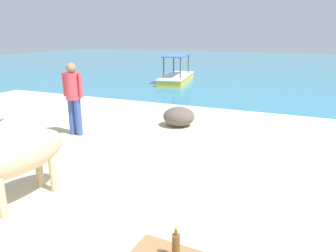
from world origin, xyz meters
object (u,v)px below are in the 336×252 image
person_standing (73,94)px  bottle (176,246)px  cow (15,155)px  boat_yellow (177,76)px

person_standing → bottle: bearing=-133.5°
cow → boat_yellow: boat_yellow is taller
cow → person_standing: person_standing is taller
bottle → person_standing: (-3.84, 3.40, 0.41)m
boat_yellow → cow: bearing=-178.9°
bottle → boat_yellow: 13.12m
boat_yellow → person_standing: bearing=176.5°
cow → boat_yellow: bearing=-162.3°
cow → boat_yellow: size_ratio=0.49×
bottle → person_standing: bearing=138.4°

